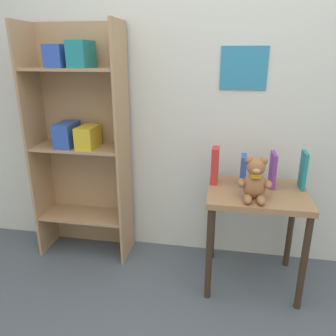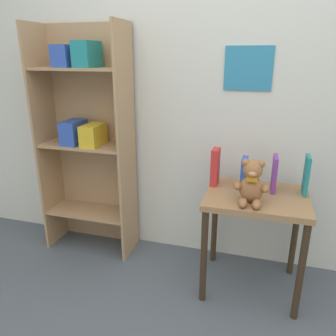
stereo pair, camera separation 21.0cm
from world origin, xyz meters
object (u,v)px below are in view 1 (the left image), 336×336
at_px(book_standing_purple, 273,170).
at_px(book_standing_red, 215,165).
at_px(teddy_bear, 255,180).
at_px(book_standing_blue, 243,170).
at_px(display_table, 256,207).
at_px(book_standing_teal, 303,170).
at_px(bookshelf_side, 81,134).

bearing_deg(book_standing_purple, book_standing_red, 178.55).
distance_m(teddy_bear, book_standing_blue, 0.22).
bearing_deg(teddy_bear, book_standing_red, 137.16).
relative_size(display_table, book_standing_blue, 3.35).
height_order(book_standing_red, book_standing_blue, book_standing_red).
distance_m(book_standing_purple, book_standing_teal, 0.18).
relative_size(bookshelf_side, book_standing_purple, 7.56).
bearing_deg(display_table, bookshelf_side, 170.69).
bearing_deg(book_standing_blue, bookshelf_side, 175.95).
relative_size(display_table, teddy_bear, 2.58).
height_order(bookshelf_side, book_standing_purple, bookshelf_side).
bearing_deg(display_table, book_standing_teal, 19.51).
height_order(teddy_bear, book_standing_teal, teddy_bear).
distance_m(display_table, teddy_bear, 0.25).
bearing_deg(book_standing_purple, book_standing_teal, -1.72).
xyz_separation_m(display_table, teddy_bear, (-0.03, -0.12, 0.22)).
xyz_separation_m(teddy_bear, book_standing_teal, (0.30, 0.22, 0.00)).
height_order(bookshelf_side, book_standing_red, bookshelf_side).
relative_size(teddy_bear, book_standing_red, 1.07).
relative_size(book_standing_red, book_standing_purple, 1.08).
xyz_separation_m(book_standing_red, book_standing_purple, (0.36, 0.00, -0.01)).
relative_size(book_standing_purple, book_standing_teal, 0.93).
bearing_deg(book_standing_teal, book_standing_blue, -179.72).
xyz_separation_m(teddy_bear, book_standing_red, (-0.23, 0.22, 0.00)).
bearing_deg(book_standing_blue, book_standing_teal, 1.88).
xyz_separation_m(teddy_bear, book_standing_purple, (0.12, 0.22, -0.01)).
height_order(display_table, teddy_bear, teddy_bear).
relative_size(book_standing_blue, book_standing_teal, 0.82).
xyz_separation_m(bookshelf_side, book_standing_purple, (1.30, -0.10, -0.15)).
bearing_deg(display_table, book_standing_red, 160.52).
distance_m(display_table, book_standing_purple, 0.25).
height_order(display_table, book_standing_blue, book_standing_blue).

